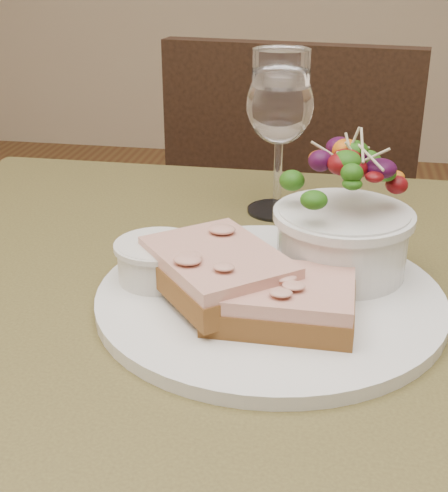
% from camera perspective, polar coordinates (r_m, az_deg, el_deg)
% --- Properties ---
extents(cafe_table, '(0.80, 0.80, 0.75)m').
position_cam_1_polar(cafe_table, '(0.66, -0.15, -13.00)').
color(cafe_table, '#453A1D').
rests_on(cafe_table, ground).
extents(chair_far, '(0.47, 0.47, 0.90)m').
position_cam_1_polar(chair_far, '(1.48, 6.04, -6.64)').
color(chair_far, black).
rests_on(chair_far, ground).
extents(dinner_plate, '(0.31, 0.31, 0.01)m').
position_cam_1_polar(dinner_plate, '(0.61, 3.83, -4.30)').
color(dinner_plate, silver).
rests_on(dinner_plate, cafe_table).
extents(sandwich_front, '(0.12, 0.09, 0.03)m').
position_cam_1_polar(sandwich_front, '(0.56, 4.72, -4.48)').
color(sandwich_front, '#523516').
rests_on(sandwich_front, dinner_plate).
extents(sandwich_back, '(0.16, 0.16, 0.03)m').
position_cam_1_polar(sandwich_back, '(0.59, -0.54, -2.02)').
color(sandwich_back, '#523516').
rests_on(sandwich_back, dinner_plate).
extents(ramekin, '(0.07, 0.07, 0.04)m').
position_cam_1_polar(ramekin, '(0.62, -5.54, -1.09)').
color(ramekin, silver).
rests_on(ramekin, dinner_plate).
extents(salad_bowl, '(0.12, 0.12, 0.13)m').
position_cam_1_polar(salad_bowl, '(0.63, 9.96, 2.77)').
color(salad_bowl, silver).
rests_on(salad_bowl, dinner_plate).
extents(garnish, '(0.05, 0.04, 0.02)m').
position_cam_1_polar(garnish, '(0.69, -0.07, 0.54)').
color(garnish, '#11390A').
rests_on(garnish, dinner_plate).
extents(wine_glass, '(0.08, 0.08, 0.18)m').
position_cam_1_polar(wine_glass, '(0.78, 4.68, 11.29)').
color(wine_glass, white).
rests_on(wine_glass, cafe_table).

